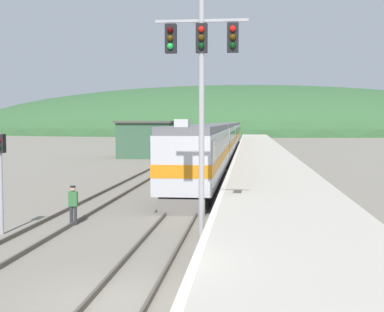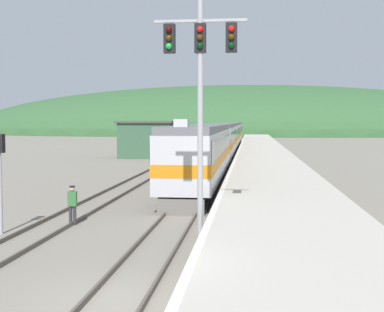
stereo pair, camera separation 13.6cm
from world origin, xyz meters
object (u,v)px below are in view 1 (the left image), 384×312
carriage_fourth (232,132)px  track_worker (73,203)px  signal_post_siding (0,162)px  carriage_second (220,141)px  signal_mast_main (202,72)px  express_train_lead_car (201,153)px  carriage_third (228,135)px

carriage_fourth → track_worker: size_ratio=12.44×
signal_post_siding → carriage_second: bearing=80.4°
carriage_fourth → track_worker: bearing=-93.1°
carriage_fourth → signal_mast_main: size_ratio=2.34×
express_train_lead_car → carriage_third: 43.59m
carriage_second → signal_post_siding: 38.02m
express_train_lead_car → signal_mast_main: signal_mast_main is taller
express_train_lead_car → carriage_third: size_ratio=1.06×
carriage_second → carriage_third: bearing=90.0°
signal_post_siding → express_train_lead_car: bearing=67.5°
express_train_lead_car → carriage_fourth: size_ratio=1.06×
signal_post_siding → carriage_third: bearing=83.9°
carriage_second → express_train_lead_car: bearing=-90.0°
carriage_third → signal_post_siding: carriage_third is taller
carriage_second → carriage_fourth: same height
express_train_lead_car → signal_post_siding: express_train_lead_car is taller
carriage_second → carriage_fourth: size_ratio=1.00×
track_worker → carriage_fourth: bearing=86.9°
track_worker → signal_mast_main: bearing=-23.3°
carriage_fourth → signal_mast_main: 80.63m
express_train_lead_car → carriage_second: size_ratio=1.06×
carriage_second → signal_mast_main: signal_mast_main is taller
carriage_second → signal_post_siding: (-6.33, -37.49, 0.58)m
carriage_second → track_worker: bearing=-96.8°
carriage_third → signal_post_siding: size_ratio=5.27×
carriage_fourth → signal_mast_main: bearing=-89.0°
express_train_lead_car → carriage_third: (0.00, 43.59, -0.01)m
carriage_second → carriage_third: size_ratio=1.00×
signal_post_siding → track_worker: size_ratio=2.36×
carriage_second → signal_mast_main: bearing=-87.9°
express_train_lead_car → carriage_fourth: express_train_lead_car is taller
carriage_third → track_worker: bearing=-94.2°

